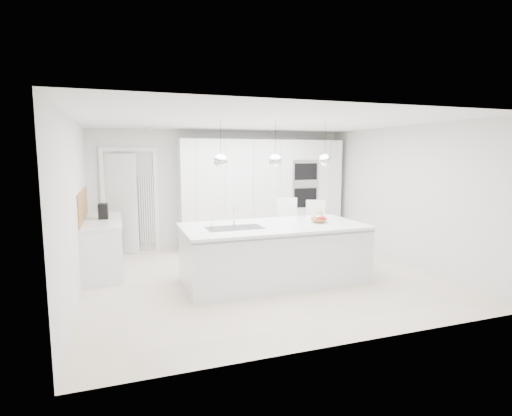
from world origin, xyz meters
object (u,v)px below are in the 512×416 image
object	(u,v)px
espresso_machine	(103,211)
bar_stool_right	(319,232)
bar_stool_left	(290,232)
fruit_bowl	(319,220)
island_base	(275,255)

from	to	relation	value
espresso_machine	bar_stool_right	size ratio (longest dim) A/B	0.23
bar_stool_left	fruit_bowl	bearing A→B (deg)	-65.99
island_base	bar_stool_right	size ratio (longest dim) A/B	2.46
bar_stool_left	bar_stool_right	world-z (taller)	bar_stool_left
espresso_machine	bar_stool_left	world-z (taller)	bar_stool_left
island_base	espresso_machine	distance (m)	3.04
fruit_bowl	bar_stool_right	world-z (taller)	bar_stool_right
fruit_bowl	bar_stool_right	distance (m)	0.99
fruit_bowl	bar_stool_right	xyz separation A→B (m)	(0.44, 0.80, -0.37)
bar_stool_right	island_base	bearing A→B (deg)	-126.59
island_base	bar_stool_left	distance (m)	1.10
bar_stool_left	bar_stool_right	bearing A→B (deg)	9.94
island_base	espresso_machine	world-z (taller)	espresso_machine
espresso_machine	bar_stool_left	xyz separation A→B (m)	(3.18, -0.71, -0.43)
bar_stool_left	island_base	bearing A→B (deg)	-110.80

